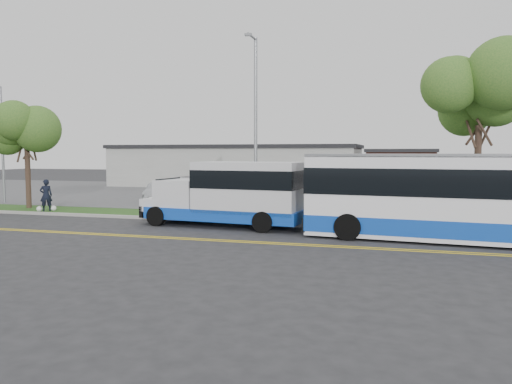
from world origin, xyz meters
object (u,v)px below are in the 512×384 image
(streetlight_far, at_px, (1,139))
(pedestrian, at_px, (46,195))
(streetlight_near, at_px, (255,121))
(shuttle_bus, at_px, (234,192))
(transit_bus, at_px, (466,198))
(tree_west, at_px, (26,128))
(parked_car_a, at_px, (158,192))
(tree_east, at_px, (480,97))
(parked_car_b, at_px, (182,186))

(streetlight_far, relative_size, pedestrian, 4.21)
(streetlight_near, height_order, shuttle_bus, streetlight_near)
(shuttle_bus, height_order, transit_bus, transit_bus)
(tree_west, xyz_separation_m, transit_bus, (24.99, -4.73, -3.34))
(streetlight_near, bearing_deg, transit_bus, -23.09)
(shuttle_bus, distance_m, parked_car_a, 13.12)
(tree_east, bearing_deg, streetlight_far, 175.40)
(streetlight_near, relative_size, parked_car_a, 2.40)
(pedestrian, height_order, parked_car_b, pedestrian)
(transit_bus, bearing_deg, streetlight_near, 161.89)
(streetlight_far, bearing_deg, tree_east, -4.60)
(streetlight_near, bearing_deg, pedestrian, -176.26)
(shuttle_bus, bearing_deg, transit_bus, -1.97)
(tree_east, relative_size, pedestrian, 4.38)
(tree_east, distance_m, tree_west, 26.02)
(shuttle_bus, xyz_separation_m, pedestrian, (-12.44, 2.06, -0.62))
(tree_west, distance_m, streetlight_near, 15.01)
(transit_bus, xyz_separation_m, pedestrian, (-22.64, 3.43, -0.73))
(tree_west, bearing_deg, parked_car_a, 46.68)
(streetlight_far, height_order, shuttle_bus, streetlight_far)
(shuttle_bus, distance_m, transit_bus, 10.30)
(tree_west, height_order, shuttle_bus, tree_west)
(streetlight_far, bearing_deg, parked_car_b, 42.95)
(streetlight_near, relative_size, shuttle_bus, 1.14)
(streetlight_near, xyz_separation_m, transit_bus, (9.99, -4.26, -3.45))
(pedestrian, bearing_deg, parked_car_b, -148.98)
(pedestrian, relative_size, parked_car_a, 0.48)
(tree_east, bearing_deg, shuttle_bus, -164.27)
(tree_east, relative_size, streetlight_near, 0.88)
(tree_east, relative_size, transit_bus, 0.65)
(tree_west, xyz_separation_m, streetlight_far, (-4.00, 2.22, -0.65))
(streetlight_near, bearing_deg, parked_car_a, 144.02)
(tree_west, bearing_deg, streetlight_near, -1.80)
(streetlight_far, height_order, parked_car_b, streetlight_far)
(pedestrian, xyz_separation_m, parked_car_a, (3.48, 7.48, -0.30))
(streetlight_near, xyz_separation_m, streetlight_far, (-19.00, 2.69, -0.76))
(parked_car_b, bearing_deg, tree_west, -114.65)
(tree_west, bearing_deg, shuttle_bus, -12.81)
(transit_bus, bearing_deg, shuttle_bus, 177.33)
(streetlight_near, bearing_deg, parked_car_b, 129.63)
(tree_west, height_order, streetlight_far, streetlight_far)
(pedestrian, bearing_deg, streetlight_near, 138.98)
(tree_east, xyz_separation_m, streetlight_far, (-30.00, 2.42, -1.73))
(tree_east, bearing_deg, parked_car_a, 162.44)
(shuttle_bus, relative_size, parked_car_a, 2.11)
(transit_bus, bearing_deg, streetlight_far, 171.50)
(tree_east, relative_size, parked_car_b, 1.60)
(tree_east, distance_m, transit_bus, 6.41)
(shuttle_bus, bearing_deg, tree_east, 21.42)
(transit_bus, height_order, parked_car_b, transit_bus)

